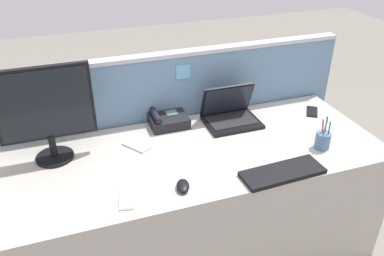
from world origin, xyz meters
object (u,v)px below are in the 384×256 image
at_px(desktop_monitor, 45,109).
at_px(cell_phone_black_slab, 312,112).
at_px(keyboard_main, 283,172).
at_px(laptop, 230,113).
at_px(desk_phone, 167,120).
at_px(cell_phone_white_slab, 126,198).
at_px(pen_cup, 323,140).
at_px(cell_phone_silver_slab, 136,146).
at_px(computer_mouse_right_hand, 183,186).

relative_size(desktop_monitor, cell_phone_black_slab, 3.63).
xyz_separation_m(keyboard_main, cell_phone_black_slab, (0.51, 0.51, -0.01)).
bearing_deg(laptop, cell_phone_black_slab, -7.09).
height_order(desktop_monitor, desk_phone, desktop_monitor).
bearing_deg(desktop_monitor, cell_phone_white_slab, -57.34).
distance_m(laptop, pen_cup, 0.56).
bearing_deg(cell_phone_black_slab, pen_cup, -82.78).
relative_size(pen_cup, cell_phone_silver_slab, 1.20).
height_order(desk_phone, computer_mouse_right_hand, desk_phone).
xyz_separation_m(desktop_monitor, desk_phone, (0.65, 0.14, -0.25)).
relative_size(computer_mouse_right_hand, pen_cup, 0.54).
distance_m(desktop_monitor, computer_mouse_right_hand, 0.76).
bearing_deg(cell_phone_silver_slab, desktop_monitor, 139.81).
xyz_separation_m(computer_mouse_right_hand, cell_phone_black_slab, (1.00, 0.45, -0.01)).
relative_size(pen_cup, cell_phone_black_slab, 1.36).
height_order(keyboard_main, cell_phone_silver_slab, keyboard_main).
bearing_deg(cell_phone_black_slab, laptop, -152.76).
distance_m(computer_mouse_right_hand, cell_phone_white_slab, 0.26).
distance_m(desktop_monitor, keyboard_main, 1.19).
height_order(keyboard_main, pen_cup, pen_cup).
bearing_deg(keyboard_main, desk_phone, 118.61).
bearing_deg(pen_cup, desk_phone, 144.36).
xyz_separation_m(keyboard_main, pen_cup, (0.32, 0.14, 0.04)).
distance_m(desktop_monitor, cell_phone_white_slab, 0.60).
distance_m(laptop, keyboard_main, 0.58).
height_order(cell_phone_black_slab, cell_phone_white_slab, same).
relative_size(laptop, keyboard_main, 0.77).
bearing_deg(laptop, keyboard_main, -87.36).
height_order(desktop_monitor, laptop, desktop_monitor).
bearing_deg(desktop_monitor, cell_phone_black_slab, -0.30).
xyz_separation_m(laptop, keyboard_main, (0.03, -0.58, -0.04)).
bearing_deg(cell_phone_white_slab, computer_mouse_right_hand, 7.42).
bearing_deg(desk_phone, cell_phone_white_slab, -121.52).
relative_size(keyboard_main, cell_phone_silver_slab, 2.67).
height_order(desktop_monitor, keyboard_main, desktop_monitor).
relative_size(laptop, desk_phone, 1.45).
height_order(desktop_monitor, cell_phone_white_slab, desktop_monitor).
relative_size(laptop, computer_mouse_right_hand, 3.18).
bearing_deg(computer_mouse_right_hand, pen_cup, 21.19).
bearing_deg(cell_phone_silver_slab, cell_phone_black_slab, -33.68).
bearing_deg(keyboard_main, computer_mouse_right_hand, 171.35).
distance_m(desktop_monitor, pen_cup, 1.43).
relative_size(desk_phone, computer_mouse_right_hand, 2.19).
relative_size(cell_phone_black_slab, cell_phone_white_slab, 0.89).
distance_m(desktop_monitor, laptop, 1.04).
distance_m(laptop, cell_phone_white_slab, 0.89).
distance_m(laptop, desk_phone, 0.38).
bearing_deg(cell_phone_silver_slab, desk_phone, 2.55).
relative_size(computer_mouse_right_hand, cell_phone_white_slab, 0.65).
height_order(computer_mouse_right_hand, cell_phone_white_slab, computer_mouse_right_hand).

